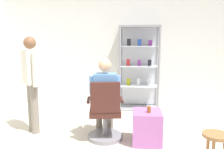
% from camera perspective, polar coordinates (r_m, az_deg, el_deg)
% --- Properties ---
extents(back_wall, '(6.00, 0.10, 2.70)m').
position_cam_1_polar(back_wall, '(5.35, 2.64, 6.30)').
color(back_wall, silver).
rests_on(back_wall, ground).
extents(display_cabinet_main, '(0.90, 0.45, 1.90)m').
position_cam_1_polar(display_cabinet_main, '(5.14, 6.92, 1.82)').
color(display_cabinet_main, gray).
rests_on(display_cabinet_main, ground).
extents(office_chair, '(0.60, 0.56, 0.96)m').
position_cam_1_polar(office_chair, '(3.54, -1.77, -10.57)').
color(office_chair, slate).
rests_on(office_chair, ground).
extents(seated_shopkeeper, '(0.53, 0.60, 1.29)m').
position_cam_1_polar(seated_shopkeeper, '(3.61, -1.85, -4.94)').
color(seated_shopkeeper, slate).
rests_on(seated_shopkeeper, ground).
extents(storage_crate, '(0.44, 0.44, 0.50)m').
position_cam_1_polar(storage_crate, '(3.54, 8.96, -13.19)').
color(storage_crate, '#9E599E').
rests_on(storage_crate, ground).
extents(tea_glass, '(0.06, 0.06, 0.10)m').
position_cam_1_polar(tea_glass, '(3.39, 9.51, -8.86)').
color(tea_glass, brown).
rests_on(tea_glass, storage_crate).
extents(standing_customer, '(0.40, 0.42, 1.63)m').
position_cam_1_polar(standing_customer, '(3.98, -19.96, -0.95)').
color(standing_customer, slate).
rests_on(standing_customer, ground).
extents(wooden_stool, '(0.32, 0.32, 0.44)m').
position_cam_1_polar(wooden_stool, '(3.09, 25.08, -15.16)').
color(wooden_stool, olive).
rests_on(wooden_stool, ground).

